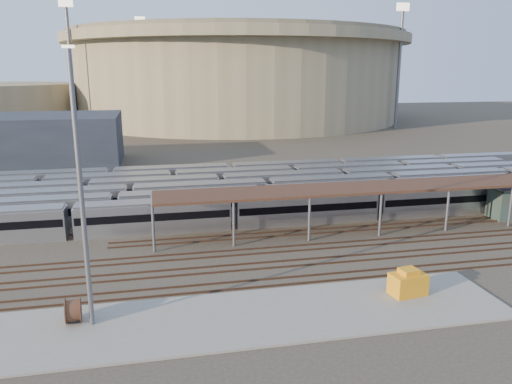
{
  "coord_description": "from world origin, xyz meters",
  "views": [
    {
      "loc": [
        -7.67,
        -49.73,
        18.97
      ],
      "look_at": [
        5.28,
        12.0,
        3.25
      ],
      "focal_mm": 35.0,
      "sensor_mm": 36.0,
      "label": 1
    }
  ],
  "objects": [
    {
      "name": "floodlight_0",
      "position": [
        -30.0,
        110.0,
        20.65
      ],
      "size": [
        4.0,
        1.0,
        38.4
      ],
      "color": "slate",
      "rests_on": "ground"
    },
    {
      "name": "cable_reel_east",
      "position": [
        -14.15,
        -13.25,
        1.16
      ],
      "size": [
        1.25,
        2.02,
        1.92
      ],
      "primitive_type": "cylinder",
      "rotation": [
        0.0,
        1.57,
        0.1
      ],
      "color": "brown",
      "rests_on": "apron"
    },
    {
      "name": "stadium",
      "position": [
        25.0,
        140.0,
        16.47
      ],
      "size": [
        124.0,
        124.0,
        32.5
      ],
      "color": "gray",
      "rests_on": "ground"
    },
    {
      "name": "yellow_equipment",
      "position": [
        13.03,
        -14.0,
        1.12
      ],
      "size": [
        3.19,
        2.26,
        1.84
      ],
      "primitive_type": "cube",
      "rotation": [
        0.0,
        0.0,
        0.15
      ],
      "color": "orange",
      "rests_on": "apron"
    },
    {
      "name": "empty_tracks",
      "position": [
        0.0,
        -5.0,
        0.09
      ],
      "size": [
        170.0,
        9.62,
        0.18
      ],
      "color": "#4C3323",
      "rests_on": "ground"
    },
    {
      "name": "yard_light_pole",
      "position": [
        -12.76,
        -13.82,
        10.4
      ],
      "size": [
        0.81,
        0.36,
        20.24
      ],
      "color": "slate",
      "rests_on": "apron"
    },
    {
      "name": "inspection_shed",
      "position": [
        22.0,
        4.0,
        4.98
      ],
      "size": [
        60.3,
        6.0,
        5.3
      ],
      "color": "slate",
      "rests_on": "ground"
    },
    {
      "name": "service_building",
      "position": [
        -35.0,
        55.0,
        5.0
      ],
      "size": [
        42.0,
        20.0,
        10.0
      ],
      "primitive_type": "cube",
      "color": "#1E232D",
      "rests_on": "ground"
    },
    {
      "name": "floodlight_2",
      "position": [
        70.0,
        100.0,
        20.65
      ],
      "size": [
        4.0,
        1.0,
        38.4
      ],
      "color": "slate",
      "rests_on": "ground"
    },
    {
      "name": "subway_trains",
      "position": [
        2.88,
        18.5,
        1.8
      ],
      "size": [
        124.76,
        23.9,
        3.6
      ],
      "color": "silver",
      "rests_on": "ground"
    },
    {
      "name": "ground",
      "position": [
        0.0,
        0.0,
        0.0
      ],
      "size": [
        420.0,
        420.0,
        0.0
      ],
      "primitive_type": "plane",
      "color": "#383026",
      "rests_on": "ground"
    },
    {
      "name": "apron",
      "position": [
        -5.0,
        -15.0,
        0.1
      ],
      "size": [
        50.0,
        9.0,
        0.2
      ],
      "primitive_type": "cube",
      "color": "gray",
      "rests_on": "ground"
    },
    {
      "name": "floodlight_3",
      "position": [
        -10.0,
        160.0,
        20.65
      ],
      "size": [
        4.0,
        1.0,
        38.4
      ],
      "color": "slate",
      "rests_on": "ground"
    }
  ]
}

